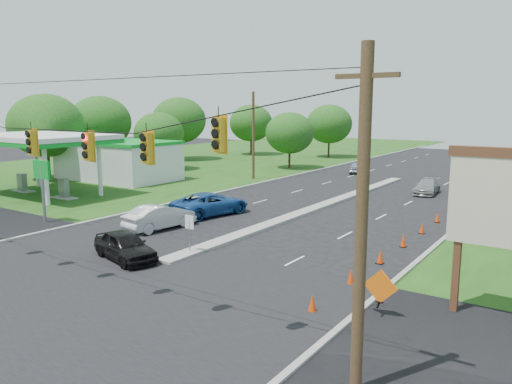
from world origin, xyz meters
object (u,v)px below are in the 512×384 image
Objects in this scene: blue_pickup at (210,204)px; white_sedan at (160,217)px; gas_station at (106,156)px; pylon_sign at (505,209)px; black_sedan at (125,246)px.

white_sedan is at bearing 102.61° from blue_pickup.
pylon_sign is at bearing -20.31° from gas_station.
blue_pickup is (-19.51, 7.82, -3.21)m from pylon_sign.
pylon_sign is 1.32× the size of white_sedan.
blue_pickup reaches higher than white_sedan.
white_sedan is (18.46, -11.18, -1.81)m from gas_station.
pylon_sign is 16.85m from black_sedan.
pylon_sign reaches higher than gas_station.
white_sedan is 4.96m from blue_pickup.
black_sedan is (-16.31, -2.71, -3.27)m from pylon_sign.
black_sedan is at bearing 119.35° from blue_pickup.
gas_station is 4.61× the size of black_sedan.
gas_station is 21.66m from white_sedan.
black_sedan is 11.01m from blue_pickup.
pylon_sign is 1.07× the size of blue_pickup.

